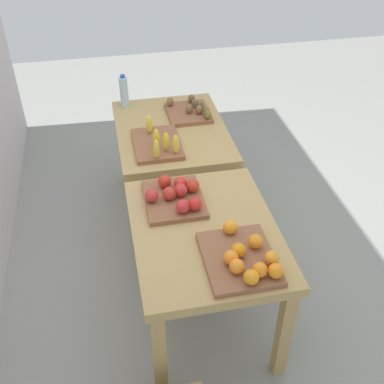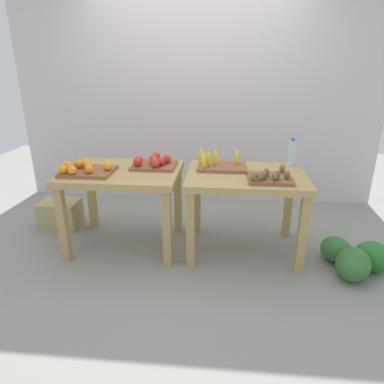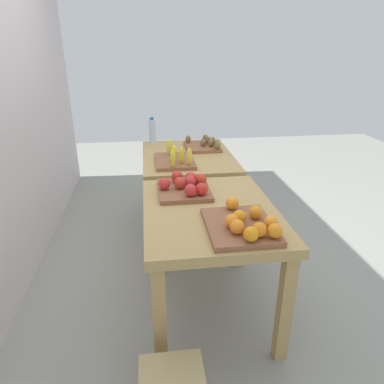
{
  "view_description": "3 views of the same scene",
  "coord_description": "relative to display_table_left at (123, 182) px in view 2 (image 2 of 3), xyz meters",
  "views": [
    {
      "loc": [
        -2.45,
        0.46,
        2.51
      ],
      "look_at": [
        0.04,
        -0.05,
        0.55
      ],
      "focal_mm": 44.32,
      "sensor_mm": 36.0,
      "label": 1
    },
    {
      "loc": [
        0.36,
        -2.9,
        1.66
      ],
      "look_at": [
        0.08,
        0.02,
        0.56
      ],
      "focal_mm": 31.86,
      "sensor_mm": 36.0,
      "label": 2
    },
    {
      "loc": [
        -2.43,
        0.36,
        1.67
      ],
      "look_at": [
        0.03,
        0.03,
        0.62
      ],
      "focal_mm": 32.51,
      "sensor_mm": 36.0,
      "label": 3
    }
  ],
  "objects": [
    {
      "name": "display_table_left",
      "position": [
        0.0,
        0.0,
        0.0
      ],
      "size": [
        1.04,
        0.8,
        0.76
      ],
      "color": "tan",
      "rests_on": "ground_plane"
    },
    {
      "name": "water_bottle",
      "position": [
        1.55,
        0.3,
        0.23
      ],
      "size": [
        0.07,
        0.07,
        0.26
      ],
      "color": "silver",
      "rests_on": "display_table_right"
    },
    {
      "name": "cardboard_produce_box",
      "position": [
        -0.81,
        0.3,
        -0.5
      ],
      "size": [
        0.4,
        0.3,
        0.29
      ],
      "primitive_type": "cube",
      "color": "tan",
      "rests_on": "ground_plane"
    },
    {
      "name": "watermelon_pile",
      "position": [
        2.06,
        -0.28,
        -0.52
      ],
      "size": [
        0.65,
        0.65,
        0.27
      ],
      "color": "#29732A",
      "rests_on": "ground_plane"
    },
    {
      "name": "banana_crate",
      "position": [
        0.88,
        0.13,
        0.15
      ],
      "size": [
        0.45,
        0.32,
        0.17
      ],
      "color": "brown",
      "rests_on": "display_table_right"
    },
    {
      "name": "orange_bin",
      "position": [
        -0.3,
        -0.13,
        0.15
      ],
      "size": [
        0.47,
        0.37,
        0.11
      ],
      "color": "brown",
      "rests_on": "display_table_left"
    },
    {
      "name": "back_wall",
      "position": [
        0.56,
        1.35,
        0.86
      ],
      "size": [
        4.4,
        0.12,
        3.0
      ],
      "primitive_type": "cube",
      "color": "beige",
      "rests_on": "ground_plane"
    },
    {
      "name": "kiwi_bin",
      "position": [
        1.3,
        -0.18,
        0.14
      ],
      "size": [
        0.36,
        0.32,
        0.1
      ],
      "color": "brown",
      "rests_on": "display_table_right"
    },
    {
      "name": "display_table_right",
      "position": [
        1.12,
        0.0,
        0.0
      ],
      "size": [
        1.04,
        0.8,
        0.76
      ],
      "color": "tan",
      "rests_on": "ground_plane"
    },
    {
      "name": "ground_plane",
      "position": [
        0.56,
        0.0,
        -0.64
      ],
      "size": [
        8.0,
        8.0,
        0.0
      ],
      "primitive_type": "plane",
      "color": "gray"
    },
    {
      "name": "apple_bin",
      "position": [
        0.27,
        0.12,
        0.15
      ],
      "size": [
        0.4,
        0.36,
        0.11
      ],
      "color": "brown",
      "rests_on": "display_table_left"
    }
  ]
}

